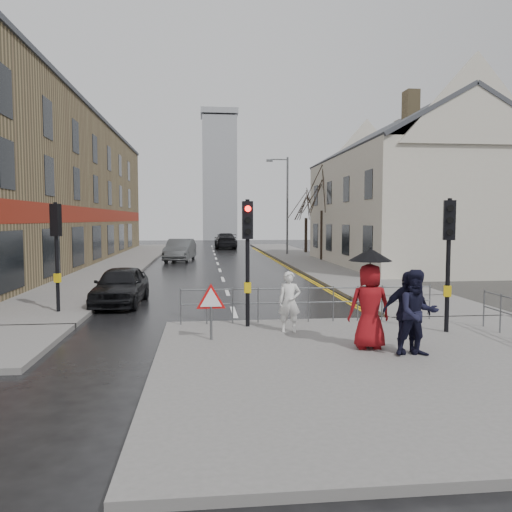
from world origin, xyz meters
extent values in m
plane|color=black|center=(0.00, 0.00, 0.00)|extent=(120.00, 120.00, 0.00)
cube|color=#605E5B|center=(3.00, -3.50, 0.07)|extent=(10.00, 9.00, 0.14)
cube|color=#605E5B|center=(-6.50, 23.00, 0.07)|extent=(4.00, 44.00, 0.14)
cube|color=#605E5B|center=(6.50, 25.00, 0.07)|extent=(4.00, 40.00, 0.14)
cube|color=#605E5B|center=(6.50, 3.00, 0.07)|extent=(4.00, 4.20, 0.14)
cube|color=olive|center=(-12.00, 22.00, 5.00)|extent=(8.00, 42.00, 10.00)
cube|color=beige|center=(12.00, 18.00, 3.50)|extent=(9.00, 16.00, 7.00)
cube|color=olive|center=(10.50, 14.00, 9.20)|extent=(0.70, 0.90, 1.80)
cube|color=olive|center=(13.20, 22.00, 9.20)|extent=(0.70, 0.90, 1.80)
cube|color=#92959A|center=(1.50, 62.00, 9.00)|extent=(5.00, 5.00, 18.00)
cylinder|color=black|center=(0.20, 0.20, 1.84)|extent=(0.11, 0.11, 3.40)
cube|color=black|center=(0.20, 0.20, 2.99)|extent=(0.28, 0.22, 1.00)
cylinder|color=#FF0C07|center=(0.20, 0.06, 3.29)|extent=(0.16, 0.04, 0.16)
cylinder|color=black|center=(0.20, 0.06, 2.99)|extent=(0.16, 0.04, 0.16)
cylinder|color=black|center=(0.20, 0.06, 2.69)|extent=(0.16, 0.04, 0.16)
cube|color=gold|center=(0.20, 0.20, 1.19)|extent=(0.18, 0.14, 0.28)
cylinder|color=black|center=(5.20, -1.00, 1.84)|extent=(0.11, 0.11, 3.40)
cube|color=black|center=(5.20, -1.00, 2.99)|extent=(0.34, 0.30, 1.00)
cylinder|color=black|center=(5.15, -1.13, 3.29)|extent=(0.16, 0.09, 0.16)
cylinder|color=black|center=(5.15, -1.13, 2.99)|extent=(0.16, 0.09, 0.16)
cylinder|color=black|center=(5.15, -1.13, 2.69)|extent=(0.16, 0.09, 0.16)
cube|color=gold|center=(5.20, -1.00, 1.19)|extent=(0.22, 0.19, 0.28)
cylinder|color=black|center=(-5.50, 3.00, 1.84)|extent=(0.11, 0.11, 3.40)
cube|color=black|center=(-5.50, 3.00, 2.99)|extent=(0.34, 0.30, 1.00)
cylinder|color=black|center=(-5.45, 3.13, 3.29)|extent=(0.16, 0.09, 0.16)
cylinder|color=black|center=(-5.45, 3.13, 2.99)|extent=(0.16, 0.09, 0.16)
cylinder|color=black|center=(-5.45, 3.13, 2.69)|extent=(0.16, 0.09, 0.16)
cube|color=gold|center=(-5.50, 3.00, 1.19)|extent=(0.22, 0.19, 0.28)
cylinder|color=#595B5E|center=(-1.60, 0.60, 0.64)|extent=(0.04, 0.04, 1.00)
cylinder|color=#595B5E|center=(5.50, 0.60, 0.64)|extent=(0.04, 0.04, 1.00)
cylinder|color=#595B5E|center=(1.95, 0.60, 1.09)|extent=(7.10, 0.04, 0.04)
cylinder|color=#595B5E|center=(1.95, 0.60, 0.69)|extent=(7.10, 0.04, 0.04)
cylinder|color=#595B5E|center=(6.50, -0.50, 0.64)|extent=(0.04, 0.04, 1.00)
cylinder|color=#595B5E|center=(-0.80, -1.20, 0.56)|extent=(0.06, 0.06, 0.85)
cylinder|color=red|center=(-0.80, -1.20, 1.09)|extent=(0.80, 0.03, 0.80)
cylinder|color=white|center=(-0.80, -1.22, 1.09)|extent=(0.60, 0.03, 0.60)
cylinder|color=#595B5E|center=(6.00, 28.00, 4.14)|extent=(0.16, 0.16, 8.00)
cylinder|color=#595B5E|center=(5.30, 28.00, 7.94)|extent=(1.40, 0.10, 0.10)
cube|color=#595B5E|center=(4.50, 28.00, 7.84)|extent=(0.50, 0.25, 0.18)
cylinder|color=#30241B|center=(7.50, 22.00, 1.89)|extent=(0.26, 0.26, 3.50)
cylinder|color=#30241B|center=(8.00, 30.00, 1.64)|extent=(0.26, 0.26, 3.00)
imported|color=silver|center=(1.20, -0.59, 0.91)|extent=(0.60, 0.43, 1.55)
imported|color=black|center=(3.48, -3.08, 1.05)|extent=(0.91, 0.72, 1.82)
imported|color=maroon|center=(2.68, -2.39, 1.09)|extent=(0.95, 0.63, 1.90)
cylinder|color=black|center=(2.68, -2.39, 1.19)|extent=(0.02, 0.02, 2.10)
cone|color=black|center=(2.68, -2.39, 2.24)|extent=(0.96, 0.96, 0.28)
imported|color=black|center=(3.35, -2.84, 1.02)|extent=(1.06, 0.50, 1.77)
imported|color=black|center=(-3.89, 4.89, 0.68)|extent=(1.77, 4.05, 1.36)
imported|color=#424547|center=(-2.64, 23.42, 0.80)|extent=(2.29, 5.04, 1.60)
imported|color=black|center=(1.35, 38.78, 0.80)|extent=(2.27, 5.55, 1.61)
camera|label=1|loc=(-0.98, -12.99, 3.01)|focal=35.00mm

